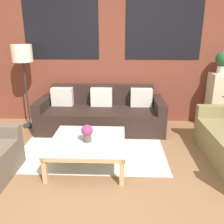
% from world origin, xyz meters
% --- Properties ---
extents(ground_plane, '(16.00, 16.00, 0.00)m').
position_xyz_m(ground_plane, '(0.00, 0.00, 0.00)').
color(ground_plane, '#8E6642').
extents(wall_back_brick, '(8.40, 0.09, 2.80)m').
position_xyz_m(wall_back_brick, '(0.00, 2.44, 1.41)').
color(wall_back_brick, brown).
rests_on(wall_back_brick, ground_plane).
extents(rug, '(2.20, 1.76, 0.00)m').
position_xyz_m(rug, '(-0.26, 1.22, 0.00)').
color(rug, silver).
rests_on(rug, ground_plane).
extents(couch_dark, '(2.28, 0.88, 0.78)m').
position_xyz_m(couch_dark, '(-0.19, 1.95, 0.28)').
color(couch_dark, black).
rests_on(couch_dark, ground_plane).
extents(coffee_table, '(0.99, 0.99, 0.36)m').
position_xyz_m(coffee_table, '(-0.26, 0.64, 0.31)').
color(coffee_table, silver).
rests_on(coffee_table, ground_plane).
extents(floor_lamp, '(0.36, 0.36, 1.54)m').
position_xyz_m(floor_lamp, '(-1.59, 2.01, 1.32)').
color(floor_lamp, '#2D2D2D').
rests_on(floor_lamp, ground_plane).
extents(drawer_cabinet, '(0.36, 0.41, 1.02)m').
position_xyz_m(drawer_cabinet, '(2.02, 2.17, 0.51)').
color(drawer_cabinet, beige).
rests_on(drawer_cabinet, ground_plane).
extents(potted_plant, '(0.29, 0.29, 0.40)m').
position_xyz_m(potted_plant, '(2.02, 2.17, 1.25)').
color(potted_plant, silver).
rests_on(potted_plant, drawer_cabinet).
extents(flower_vase, '(0.15, 0.15, 0.23)m').
position_xyz_m(flower_vase, '(-0.26, 0.59, 0.50)').
color(flower_vase, brown).
rests_on(flower_vase, coffee_table).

